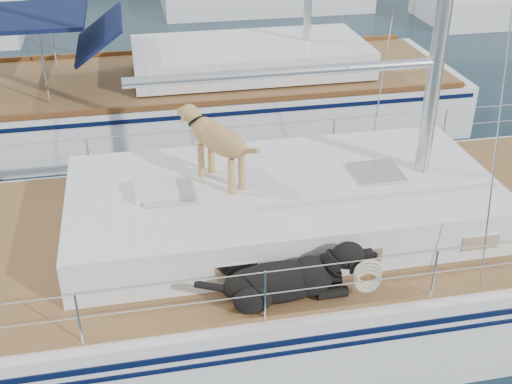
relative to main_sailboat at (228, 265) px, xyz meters
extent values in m
plane|color=black|center=(-0.09, 0.01, -0.68)|extent=(120.00, 120.00, 0.00)
cube|color=white|center=(-0.09, 0.01, -0.18)|extent=(12.00, 3.80, 1.40)
cube|color=#8E5E39|center=(-0.09, 0.01, 0.55)|extent=(11.52, 3.50, 0.06)
cube|color=white|center=(0.71, 0.01, 0.86)|extent=(5.20, 2.50, 0.55)
cylinder|color=silver|center=(0.71, 0.01, 2.53)|extent=(3.60, 0.12, 0.12)
cylinder|color=silver|center=(-0.09, -1.74, 1.14)|extent=(10.56, 0.01, 0.01)
cylinder|color=silver|center=(-0.09, 1.75, 1.14)|extent=(10.56, 0.01, 0.01)
cube|color=blue|center=(-0.18, 1.14, 0.61)|extent=(0.87, 0.77, 0.06)
cube|color=silver|center=(-0.84, 0.02, 1.20)|extent=(0.53, 0.44, 0.13)
torus|color=beige|center=(1.20, -1.69, 0.94)|extent=(0.40, 0.15, 0.39)
cube|color=white|center=(0.27, 6.09, -0.23)|extent=(11.00, 3.50, 1.30)
cube|color=#8E5E39|center=(0.27, 6.09, 0.42)|extent=(10.56, 3.29, 0.06)
cube|color=white|center=(1.47, 6.09, 0.77)|extent=(4.80, 2.30, 0.55)
cube|color=#0F1740|center=(-2.93, 6.09, 1.82)|extent=(2.40, 2.30, 0.08)
camera|label=1|loc=(-0.97, -6.65, 4.89)|focal=45.00mm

